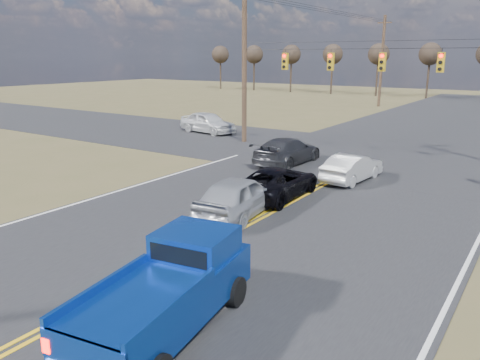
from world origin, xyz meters
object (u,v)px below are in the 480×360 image
Objects in this scene: black_suv at (277,182)px; silver_suv at (238,196)px; pickup_truck at (170,290)px; white_car_queue at (352,168)px; cross_car_west at (208,122)px; dgrey_car_queue at (287,151)px.

silver_suv is at bearing 88.60° from black_suv.
pickup_truck is 1.33× the size of white_car_queue.
cross_car_west is at bearing -21.74° from white_car_queue.
dgrey_car_queue is at bearing -66.60° from black_suv.
pickup_truck is at bearing 111.19° from dgrey_car_queue.
black_suv is at bearing 97.47° from pickup_truck.
pickup_truck is 26.24m from cross_car_west.
silver_suv is 19.09m from cross_car_west.
black_suv is 6.20m from dgrey_car_queue.
pickup_truck is at bearing 106.57° from silver_suv.
pickup_truck is at bearing -135.47° from cross_car_west.
silver_suv is 0.93× the size of cross_car_west.
cross_car_west is at bearing 116.89° from pickup_truck.
white_car_queue is 4.45m from dgrey_car_queue.
black_suv is at bearing 74.60° from white_car_queue.
cross_car_west is at bearing -55.29° from silver_suv.
white_car_queue is at bearing 86.08° from pickup_truck.
cross_car_west is (-10.01, 5.90, 0.09)m from dgrey_car_queue.
pickup_truck is 16.22m from dgrey_car_queue.
silver_suv is at bearing 108.42° from dgrey_car_queue.
black_suv is (-2.92, 9.63, -0.26)m from pickup_truck.
dgrey_car_queue is (-2.60, 8.44, -0.04)m from silver_suv.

